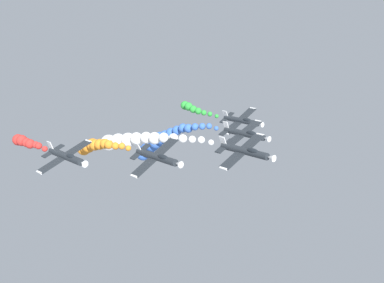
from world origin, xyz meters
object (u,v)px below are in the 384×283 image
(airplane_left_outer, at_px, (242,121))
(airplane_left_inner, at_px, (245,134))
(airplane_right_inner, at_px, (157,157))
(airplane_right_outer, at_px, (66,156))
(airplane_lead, at_px, (245,151))

(airplane_left_outer, bearing_deg, airplane_left_inner, 43.64)
(airplane_right_inner, distance_m, airplane_left_outer, 31.67)
(airplane_right_inner, bearing_deg, airplane_right_outer, -43.32)
(airplane_right_outer, bearing_deg, airplane_lead, 136.78)
(airplane_right_inner, bearing_deg, airplane_left_outer, -162.49)
(airplane_left_outer, relative_size, airplane_right_outer, 1.00)
(airplane_lead, xyz_separation_m, airplane_left_inner, (-9.86, -8.68, -0.34))
(airplane_right_inner, xyz_separation_m, airplane_left_outer, (-30.20, -9.53, 0.01))
(airplane_right_inner, bearing_deg, airplane_lead, 136.89)
(airplane_left_inner, relative_size, airplane_right_inner, 1.00)
(airplane_right_inner, xyz_separation_m, airplane_right_outer, (10.12, -9.54, 0.07))
(airplane_lead, relative_size, airplane_left_inner, 1.00)
(airplane_left_inner, xyz_separation_m, airplane_right_outer, (29.79, -10.05, -0.55))
(airplane_right_inner, height_order, airplane_right_outer, airplane_right_inner)
(airplane_lead, xyz_separation_m, airplane_left_outer, (-20.39, -18.71, -0.95))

